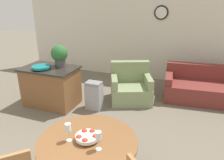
{
  "coord_description": "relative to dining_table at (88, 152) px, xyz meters",
  "views": [
    {
      "loc": [
        1.2,
        -0.96,
        2.32
      ],
      "look_at": [
        -0.08,
        2.43,
        0.94
      ],
      "focal_mm": 35.0,
      "sensor_mm": 36.0,
      "label": 1
    }
  ],
  "objects": [
    {
      "name": "trash_bin",
      "position": [
        -0.86,
        2.0,
        -0.26
      ],
      "size": [
        0.34,
        0.24,
        0.63
      ],
      "color": "#9E9EA3",
      "rests_on": "ground_plane"
    },
    {
      "name": "kitchen_island",
      "position": [
        -1.86,
        1.86,
        -0.13
      ],
      "size": [
        1.2,
        0.79,
        0.88
      ],
      "color": "brown",
      "rests_on": "ground_plane"
    },
    {
      "name": "wine_glass_left",
      "position": [
        -0.2,
        -0.08,
        0.34
      ],
      "size": [
        0.07,
        0.07,
        0.23
      ],
      "color": "silver",
      "rests_on": "dining_table"
    },
    {
      "name": "couch",
      "position": [
        1.54,
        3.36,
        -0.3
      ],
      "size": [
        2.19,
        1.11,
        0.79
      ],
      "rotation": [
        0.0,
        0.0,
        0.1
      ],
      "color": "maroon",
      "rests_on": "ground_plane"
    },
    {
      "name": "wine_glass_right",
      "position": [
        0.19,
        -0.1,
        0.34
      ],
      "size": [
        0.07,
        0.07,
        0.23
      ],
      "color": "silver",
      "rests_on": "dining_table"
    },
    {
      "name": "wall_back",
      "position": [
        -0.17,
        4.37,
        0.78
      ],
      "size": [
        8.0,
        0.09,
        2.7
      ],
      "color": "silver",
      "rests_on": "ground_plane"
    },
    {
      "name": "dining_table",
      "position": [
        0.0,
        0.0,
        0.0
      ],
      "size": [
        1.19,
        1.19,
        0.74
      ],
      "color": "brown",
      "rests_on": "ground_plane"
    },
    {
      "name": "teal_bowl",
      "position": [
        -1.95,
        1.71,
        0.35
      ],
      "size": [
        0.39,
        0.39,
        0.07
      ],
      "color": "#147A7F",
      "rests_on": "kitchen_island"
    },
    {
      "name": "fruit_bowl",
      "position": [
        -0.0,
        0.0,
        0.22
      ],
      "size": [
        0.28,
        0.28,
        0.1
      ],
      "color": "silver",
      "rests_on": "dining_table"
    },
    {
      "name": "potted_plant",
      "position": [
        -1.68,
        2.03,
        0.57
      ],
      "size": [
        0.37,
        0.37,
        0.48
      ],
      "color": "#4C4C51",
      "rests_on": "kitchen_island"
    },
    {
      "name": "armchair",
      "position": [
        -0.24,
        2.71,
        -0.28
      ],
      "size": [
        1.15,
        1.09,
        0.89
      ],
      "rotation": [
        0.0,
        0.0,
        0.4
      ],
      "color": "gray",
      "rests_on": "ground_plane"
    }
  ]
}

